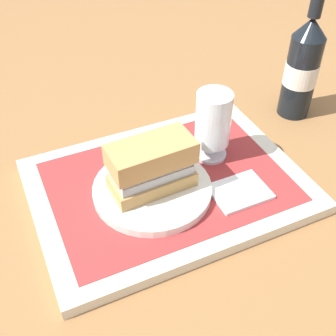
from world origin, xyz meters
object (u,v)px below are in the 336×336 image
object	(u,v)px
plate	(152,189)
beer_glass	(213,122)
beer_bottle	(302,67)
sandwich	(154,165)

from	to	relation	value
plate	beer_glass	xyz separation A→B (m)	(0.13, 0.04, 0.06)
beer_glass	beer_bottle	bearing A→B (deg)	17.24
beer_bottle	plate	bearing A→B (deg)	-162.31
plate	beer_bottle	bearing A→B (deg)	17.69
beer_glass	beer_bottle	size ratio (longest dim) A/B	0.47
sandwich	beer_glass	size ratio (longest dim) A/B	1.08
sandwich	beer_bottle	xyz separation A→B (m)	(0.36, 0.12, 0.03)
beer_glass	plate	bearing A→B (deg)	-161.48
sandwich	beer_bottle	size ratio (longest dim) A/B	0.51
plate	sandwich	size ratio (longest dim) A/B	1.41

